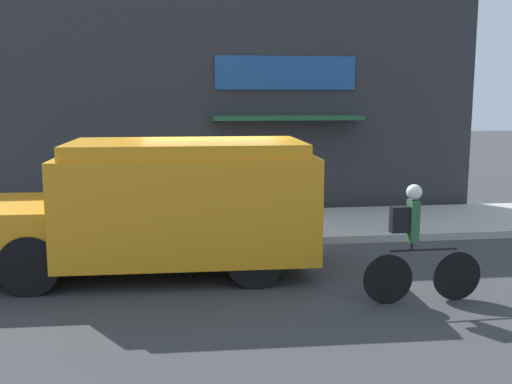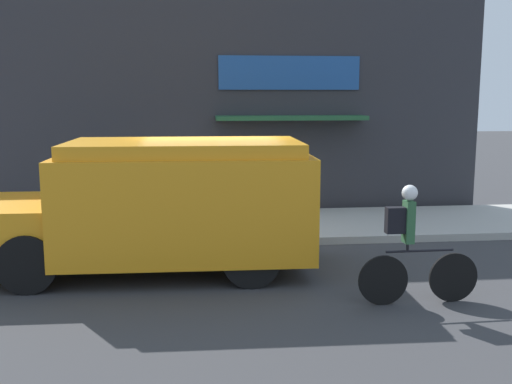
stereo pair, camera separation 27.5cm
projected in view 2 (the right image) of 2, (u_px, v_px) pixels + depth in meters
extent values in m
plane|color=#38383A|center=(213.00, 248.00, 11.39)|extent=(70.00, 70.00, 0.00)
cube|color=#ADAAA3|center=(210.00, 227.00, 12.84)|extent=(28.00, 3.00, 0.15)
cube|color=#2D2D33|center=(206.00, 100.00, 14.19)|extent=(13.50, 0.18, 5.52)
cube|color=#1E4C93|center=(290.00, 73.00, 14.19)|extent=(3.38, 0.05, 0.79)
cube|color=#235633|center=(291.00, 118.00, 14.04)|extent=(3.55, 0.69, 0.10)
cube|color=orange|center=(186.00, 204.00, 9.75)|extent=(4.06, 2.29, 1.63)
cube|color=orange|center=(20.00, 229.00, 9.59)|extent=(1.34, 2.05, 0.90)
cube|color=orange|center=(185.00, 148.00, 9.60)|extent=(3.73, 2.11, 0.22)
cube|color=red|center=(128.00, 187.00, 10.97)|extent=(0.03, 0.44, 0.44)
cylinder|color=black|center=(58.00, 234.00, 10.59)|extent=(0.89, 0.28, 0.88)
cylinder|color=black|center=(28.00, 264.00, 8.74)|extent=(0.89, 0.28, 0.88)
cylinder|color=black|center=(243.00, 231.00, 10.86)|extent=(0.89, 0.28, 0.88)
cylinder|color=black|center=(251.00, 259.00, 9.02)|extent=(0.89, 0.28, 0.88)
cylinder|color=black|center=(453.00, 277.00, 8.39)|extent=(0.70, 0.06, 0.70)
cylinder|color=black|center=(383.00, 280.00, 8.25)|extent=(0.70, 0.06, 0.70)
cylinder|color=black|center=(420.00, 251.00, 8.25)|extent=(0.97, 0.06, 0.04)
cylinder|color=black|center=(408.00, 247.00, 8.22)|extent=(0.04, 0.04, 0.12)
cube|color=#2D5B38|center=(409.00, 222.00, 8.16)|extent=(0.12, 0.20, 0.58)
sphere|color=white|center=(410.00, 193.00, 8.10)|extent=(0.22, 0.22, 0.22)
cube|color=black|center=(395.00, 220.00, 8.13)|extent=(0.26, 0.15, 0.36)
cylinder|color=#2D5138|center=(150.00, 199.00, 13.41)|extent=(0.55, 0.55, 0.85)
cylinder|color=black|center=(149.00, 179.00, 13.34)|extent=(0.56, 0.56, 0.04)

